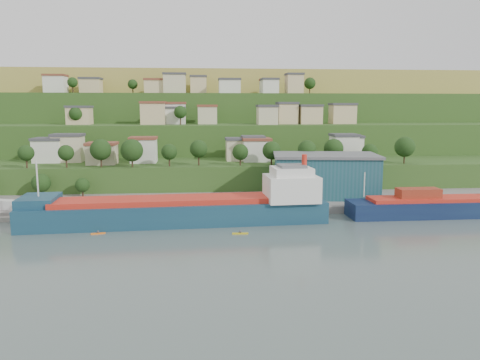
{
  "coord_description": "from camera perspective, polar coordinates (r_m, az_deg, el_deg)",
  "views": [
    {
      "loc": [
        -0.4,
        -106.68,
        28.45
      ],
      "look_at": [
        10.43,
        15.0,
        9.66
      ],
      "focal_mm": 35.0,
      "sensor_mm": 36.0,
      "label": 1
    }
  ],
  "objects": [
    {
      "name": "kayak_yellow",
      "position": [
        107.43,
        0.03,
        -6.46
      ],
      "size": [
        3.69,
        0.74,
        0.92
      ],
      "rotation": [
        0.0,
        0.0,
        -0.03
      ],
      "color": "gold",
      "rests_on": "ground"
    },
    {
      "name": "warehouse",
      "position": [
        144.13,
        10.33,
        0.62
      ],
      "size": [
        33.26,
        22.97,
        12.8
      ],
      "rotation": [
        0.0,
        0.0,
        -0.13
      ],
      "color": "#1B4B53",
      "rests_on": "quay"
    },
    {
      "name": "cargo_ship_near",
      "position": [
        117.29,
        -6.5,
        -3.82
      ],
      "size": [
        75.14,
        15.81,
        19.17
      ],
      "rotation": [
        0.0,
        0.0,
        0.06
      ],
      "color": "#133149",
      "rests_on": "ground"
    },
    {
      "name": "dinghy",
      "position": [
        135.7,
        -22.0,
        -3.32
      ],
      "size": [
        4.15,
        2.7,
        0.78
      ],
      "primitive_type": "cube",
      "rotation": [
        0.0,
        0.0,
        0.35
      ],
      "color": "silver",
      "rests_on": "pebble_beach"
    },
    {
      "name": "ground",
      "position": [
        110.41,
        -4.74,
        -6.22
      ],
      "size": [
        500.0,
        500.0,
        0.0
      ],
      "primitive_type": "plane",
      "color": "#42504E",
      "rests_on": "ground"
    },
    {
      "name": "caravan",
      "position": [
        138.87,
        -26.78,
        -2.85
      ],
      "size": [
        7.4,
        4.95,
        3.19
      ],
      "primitive_type": "cube",
      "rotation": [
        0.0,
        0.0,
        -0.34
      ],
      "color": "silver",
      "rests_on": "pebble_beach"
    },
    {
      "name": "hillside",
      "position": [
        276.81,
        -4.98,
        2.83
      ],
      "size": [
        360.0,
        210.83,
        96.0
      ],
      "color": "#284719",
      "rests_on": "ground"
    },
    {
      "name": "quay",
      "position": [
        139.16,
        3.46,
        -3.07
      ],
      "size": [
        220.0,
        26.0,
        4.0
      ],
      "primitive_type": "cube",
      "color": "slate",
      "rests_on": "ground"
    },
    {
      "name": "cargo_ship_far",
      "position": [
        138.06,
        25.07,
        -2.98
      ],
      "size": [
        55.34,
        9.4,
        15.03
      ],
      "rotation": [
        0.0,
        0.0,
        0.0
      ],
      "color": "#0C1237",
      "rests_on": "ground"
    },
    {
      "name": "kayak_orange",
      "position": [
        112.33,
        -16.91,
        -6.19
      ],
      "size": [
        3.28,
        1.27,
        0.81
      ],
      "rotation": [
        0.0,
        0.0,
        0.22
      ],
      "color": "orange",
      "rests_on": "ground"
    }
  ]
}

